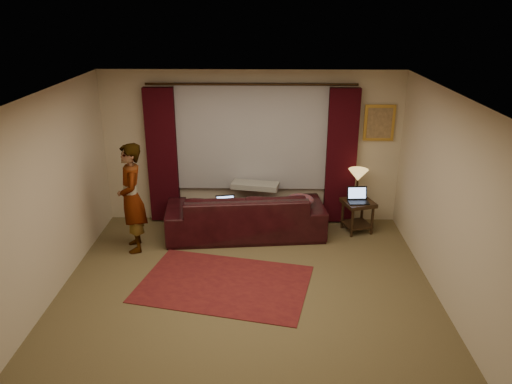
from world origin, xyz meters
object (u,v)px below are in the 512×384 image
laptop_table (359,196)px  person (132,198)px  end_table (357,216)px  sofa (245,205)px  laptop_sofa (226,205)px  tiffany_lamp (357,184)px

laptop_table → person: size_ratio=0.21×
end_table → person: bearing=-168.7°
sofa → laptop_sofa: sofa is taller
laptop_sofa → tiffany_lamp: tiffany_lamp is taller
tiffany_lamp → laptop_table: tiffany_lamp is taller
laptop_table → sofa: bearing=178.8°
laptop_table → tiffany_lamp: bearing=86.8°
end_table → tiffany_lamp: (-0.02, 0.11, 0.53)m
sofa → end_table: (1.86, 0.16, -0.24)m
end_table → person: size_ratio=0.32×
end_table → laptop_table: size_ratio=1.52×
end_table → laptop_table: bearing=-103.9°
laptop_table → person: (-3.53, -0.64, 0.18)m
sofa → end_table: sofa is taller
laptop_table → end_table: bearing=72.2°
sofa → person: (-1.69, -0.55, 0.33)m
laptop_sofa → sofa: bearing=29.2°
end_table → tiffany_lamp: 0.54m
laptop_sofa → end_table: 2.21m
sofa → tiffany_lamp: size_ratio=4.97×
laptop_sofa → person: bearing=-179.6°
laptop_sofa → end_table: laptop_sofa is taller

